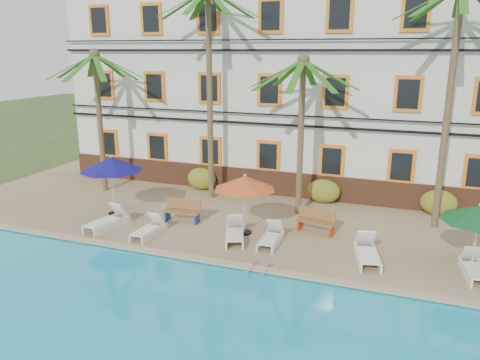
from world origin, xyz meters
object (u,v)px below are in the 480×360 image
at_px(lounger_c, 235,233).
at_px(lounger_f, 475,268).
at_px(umbrella_green, 479,214).
at_px(lounger_d, 271,237).
at_px(palm_a, 98,100).
at_px(lounger_b, 149,229).
at_px(palm_b, 209,68).
at_px(pool_ladder, 258,271).
at_px(lounger_a, 108,221).
at_px(bench_left, 183,210).
at_px(umbrella_blue, 111,164).
at_px(umbrella_red, 245,183).
at_px(palm_c, 302,111).
at_px(palm_d, 452,76).
at_px(lounger_e, 367,253).
at_px(bench_right, 317,221).

bearing_deg(lounger_c, lounger_f, -0.76).
distance_m(umbrella_green, lounger_d, 6.77).
distance_m(palm_a, lounger_b, 8.01).
xyz_separation_m(palm_b, pool_ladder, (4.49, -6.55, -5.98)).
relative_size(lounger_a, bench_left, 1.31).
relative_size(umbrella_blue, lounger_c, 1.36).
relative_size(umbrella_red, lounger_f, 1.30).
height_order(lounger_f, pool_ladder, lounger_f).
xyz_separation_m(palm_c, palm_d, (5.45, 0.28, 1.48)).
relative_size(palm_c, lounger_d, 3.92).
bearing_deg(palm_c, palm_a, -179.97).
bearing_deg(palm_b, lounger_e, -30.93).
height_order(palm_d, bench_left, palm_d).
height_order(palm_d, bench_right, palm_d).
bearing_deg(bench_right, lounger_b, -156.69).
relative_size(palm_c, lounger_a, 3.34).
bearing_deg(palm_a, lounger_c, -23.88).
relative_size(lounger_f, bench_left, 1.18).
height_order(palm_c, bench_left, palm_c).
xyz_separation_m(palm_a, palm_d, (15.31, 0.28, 1.37)).
height_order(palm_b, umbrella_blue, palm_b).
relative_size(lounger_a, lounger_c, 1.04).
distance_m(palm_c, umbrella_red, 4.04).
height_order(lounger_e, bench_right, bench_right).
distance_m(umbrella_blue, pool_ladder, 8.18).
relative_size(palm_d, pool_ladder, 12.39).
distance_m(lounger_d, bench_right, 2.15).
relative_size(lounger_e, bench_left, 1.31).
relative_size(umbrella_red, lounger_e, 1.17).
bearing_deg(bench_right, palm_b, 154.50).
bearing_deg(palm_c, lounger_b, -136.54).
height_order(lounger_b, pool_ladder, lounger_b).
xyz_separation_m(umbrella_green, lounger_b, (-11.11, -0.88, -1.70)).
relative_size(palm_a, umbrella_blue, 2.63).
relative_size(umbrella_green, bench_right, 1.46).
relative_size(umbrella_green, lounger_a, 1.15).
xyz_separation_m(umbrella_green, pool_ladder, (-6.32, -2.26, -1.95)).
xyz_separation_m(palm_a, bench_right, (11.03, -1.91, -4.00)).
height_order(lounger_c, lounger_d, lounger_c).
xyz_separation_m(lounger_c, lounger_f, (7.99, -0.11, -0.01)).
xyz_separation_m(umbrella_green, bench_right, (-5.25, 1.64, -1.48)).
relative_size(palm_a, lounger_e, 3.42).
height_order(palm_d, pool_ladder, palm_d).
height_order(palm_a, palm_b, palm_b).
height_order(lounger_e, pool_ladder, lounger_e).
relative_size(umbrella_red, lounger_c, 1.23).
xyz_separation_m(lounger_b, lounger_c, (3.19, 0.74, 0.02)).
xyz_separation_m(palm_a, lounger_d, (9.72, -3.61, -4.21)).
bearing_deg(lounger_e, pool_ladder, -148.06).
height_order(umbrella_red, lounger_d, umbrella_red).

